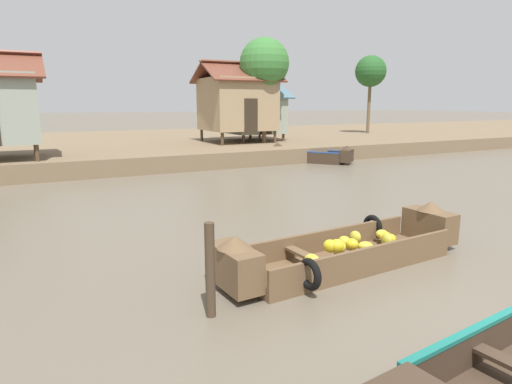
{
  "coord_description": "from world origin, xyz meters",
  "views": [
    {
      "loc": [
        -5.61,
        -2.02,
        2.99
      ],
      "look_at": [
        -0.88,
        7.09,
        0.91
      ],
      "focal_mm": 30.67,
      "sensor_mm": 36.0,
      "label": 1
    }
  ],
  "objects_px": {
    "banana_boat": "(347,249)",
    "palm_tree_near": "(371,72)",
    "stilt_house_mid_left": "(237,103)",
    "fishing_skiff_distant": "(311,156)",
    "stilt_house_mid_right": "(252,113)",
    "mooring_post": "(210,270)",
    "palm_tree_mid": "(264,63)"
  },
  "relations": [
    {
      "from": "stilt_house_mid_left",
      "to": "mooring_post",
      "type": "bearing_deg",
      "value": -116.2
    },
    {
      "from": "palm_tree_near",
      "to": "stilt_house_mid_left",
      "type": "bearing_deg",
      "value": -167.99
    },
    {
      "from": "palm_tree_near",
      "to": "mooring_post",
      "type": "height_order",
      "value": "palm_tree_near"
    },
    {
      "from": "banana_boat",
      "to": "palm_tree_near",
      "type": "height_order",
      "value": "palm_tree_near"
    },
    {
      "from": "stilt_house_mid_left",
      "to": "mooring_post",
      "type": "height_order",
      "value": "stilt_house_mid_left"
    },
    {
      "from": "fishing_skiff_distant",
      "to": "palm_tree_mid",
      "type": "bearing_deg",
      "value": 102.12
    },
    {
      "from": "fishing_skiff_distant",
      "to": "palm_tree_near",
      "type": "xyz_separation_m",
      "value": [
        10.33,
        7.38,
        4.99
      ]
    },
    {
      "from": "fishing_skiff_distant",
      "to": "stilt_house_mid_left",
      "type": "distance_m",
      "value": 5.81
    },
    {
      "from": "fishing_skiff_distant",
      "to": "palm_tree_mid",
      "type": "distance_m",
      "value": 6.14
    },
    {
      "from": "fishing_skiff_distant",
      "to": "palm_tree_mid",
      "type": "height_order",
      "value": "palm_tree_mid"
    },
    {
      "from": "stilt_house_mid_left",
      "to": "mooring_post",
      "type": "xyz_separation_m",
      "value": [
        -8.89,
        -18.08,
        -2.33
      ]
    },
    {
      "from": "stilt_house_mid_left",
      "to": "mooring_post",
      "type": "distance_m",
      "value": 20.28
    },
    {
      "from": "palm_tree_near",
      "to": "mooring_post",
      "type": "xyz_separation_m",
      "value": [
        -21.21,
        -20.7,
        -4.64
      ]
    },
    {
      "from": "stilt_house_mid_left",
      "to": "palm_tree_near",
      "type": "height_order",
      "value": "palm_tree_near"
    },
    {
      "from": "palm_tree_mid",
      "to": "mooring_post",
      "type": "bearing_deg",
      "value": -120.72
    },
    {
      "from": "palm_tree_near",
      "to": "fishing_skiff_distant",
      "type": "bearing_deg",
      "value": -144.48
    },
    {
      "from": "stilt_house_mid_right",
      "to": "banana_boat",
      "type": "bearing_deg",
      "value": -111.82
    },
    {
      "from": "stilt_house_mid_right",
      "to": "fishing_skiff_distant",
      "type": "bearing_deg",
      "value": -84.08
    },
    {
      "from": "fishing_skiff_distant",
      "to": "palm_tree_near",
      "type": "distance_m",
      "value": 13.64
    },
    {
      "from": "mooring_post",
      "to": "banana_boat",
      "type": "bearing_deg",
      "value": 13.22
    },
    {
      "from": "palm_tree_near",
      "to": "palm_tree_mid",
      "type": "xyz_separation_m",
      "value": [
        -11.12,
        -3.72,
        -0.13
      ]
    },
    {
      "from": "stilt_house_mid_left",
      "to": "stilt_house_mid_right",
      "type": "relative_size",
      "value": 1.17
    },
    {
      "from": "banana_boat",
      "to": "stilt_house_mid_left",
      "type": "bearing_deg",
      "value": 71.29
    },
    {
      "from": "palm_tree_near",
      "to": "palm_tree_mid",
      "type": "bearing_deg",
      "value": -161.5
    },
    {
      "from": "banana_boat",
      "to": "fishing_skiff_distant",
      "type": "distance_m",
      "value": 14.87
    },
    {
      "from": "fishing_skiff_distant",
      "to": "mooring_post",
      "type": "bearing_deg",
      "value": -129.23
    },
    {
      "from": "fishing_skiff_distant",
      "to": "stilt_house_mid_left",
      "type": "relative_size",
      "value": 0.86
    },
    {
      "from": "stilt_house_mid_right",
      "to": "mooring_post",
      "type": "xyz_separation_m",
      "value": [
        -10.3,
        -18.9,
        -1.74
      ]
    },
    {
      "from": "banana_boat",
      "to": "palm_tree_near",
      "type": "relative_size",
      "value": 0.92
    },
    {
      "from": "banana_boat",
      "to": "palm_tree_mid",
      "type": "relative_size",
      "value": 0.91
    },
    {
      "from": "stilt_house_mid_right",
      "to": "mooring_post",
      "type": "bearing_deg",
      "value": -118.57
    },
    {
      "from": "banana_boat",
      "to": "palm_tree_near",
      "type": "bearing_deg",
      "value": 47.69
    }
  ]
}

